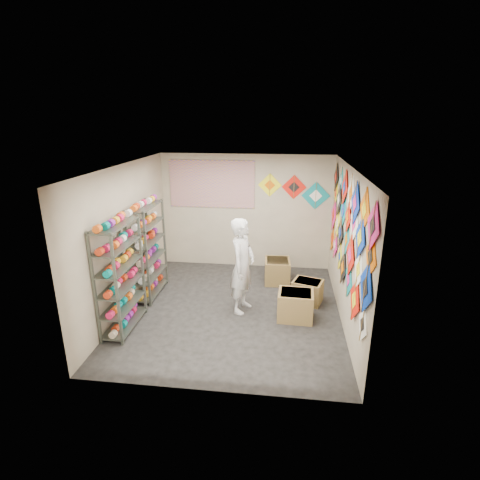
# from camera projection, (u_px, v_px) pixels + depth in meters

# --- Properties ---
(ground) EXTENTS (4.50, 4.50, 0.00)m
(ground) POSITION_uv_depth(u_px,v_px,m) (233.00, 309.00, 7.15)
(ground) COLOR black
(room_walls) EXTENTS (4.50, 4.50, 4.50)m
(room_walls) POSITION_uv_depth(u_px,v_px,m) (232.00, 227.00, 6.63)
(room_walls) COLOR tan
(room_walls) RESTS_ON ground
(shelf_rack_front) EXTENTS (0.40, 1.10, 1.90)m
(shelf_rack_front) POSITION_uv_depth(u_px,v_px,m) (120.00, 277.00, 6.25)
(shelf_rack_front) COLOR #4C5147
(shelf_rack_front) RESTS_ON ground
(shelf_rack_back) EXTENTS (0.40, 1.10, 1.90)m
(shelf_rack_back) POSITION_uv_depth(u_px,v_px,m) (148.00, 251.00, 7.48)
(shelf_rack_back) COLOR #4C5147
(shelf_rack_back) RESTS_ON ground
(string_spools) EXTENTS (0.12, 2.36, 0.12)m
(string_spools) POSITION_uv_depth(u_px,v_px,m) (135.00, 258.00, 6.84)
(string_spools) COLOR #E81950
(string_spools) RESTS_ON ground
(kite_wall_display) EXTENTS (0.06, 4.35, 2.00)m
(kite_wall_display) POSITION_uv_depth(u_px,v_px,m) (347.00, 230.00, 6.36)
(kite_wall_display) COLOR white
(kite_wall_display) RESTS_ON room_walls
(back_wall_kites) EXTENTS (1.65, 0.02, 0.82)m
(back_wall_kites) POSITION_uv_depth(u_px,v_px,m) (296.00, 190.00, 8.52)
(back_wall_kites) COLOR yellow
(back_wall_kites) RESTS_ON room_walls
(poster) EXTENTS (2.00, 0.01, 1.10)m
(poster) POSITION_uv_depth(u_px,v_px,m) (212.00, 184.00, 8.71)
(poster) COLOR #8150AE
(poster) RESTS_ON room_walls
(shopkeeper) EXTENTS (0.88, 0.78, 1.79)m
(shopkeeper) POSITION_uv_depth(u_px,v_px,m) (242.00, 266.00, 6.86)
(shopkeeper) COLOR silver
(shopkeeper) RESTS_ON ground
(carton_a) EXTENTS (0.65, 0.55, 0.52)m
(carton_a) POSITION_uv_depth(u_px,v_px,m) (295.00, 305.00, 6.75)
(carton_a) COLOR olive
(carton_a) RESTS_ON ground
(carton_b) EXTENTS (0.66, 0.60, 0.45)m
(carton_b) POSITION_uv_depth(u_px,v_px,m) (307.00, 291.00, 7.36)
(carton_b) COLOR olive
(carton_b) RESTS_ON ground
(carton_c) EXTENTS (0.58, 0.63, 0.52)m
(carton_c) POSITION_uv_depth(u_px,v_px,m) (277.00, 271.00, 8.25)
(carton_c) COLOR olive
(carton_c) RESTS_ON ground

